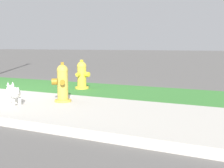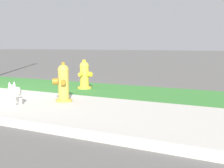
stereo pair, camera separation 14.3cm
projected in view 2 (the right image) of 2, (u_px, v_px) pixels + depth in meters
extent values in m
cube|color=#387A33|center=(31.00, 84.00, 8.59)|extent=(18.00, 2.06, 0.01)
cylinder|color=gold|center=(64.00, 101.00, 5.85)|extent=(0.31, 0.31, 0.05)
cylinder|color=gold|center=(64.00, 85.00, 5.81)|extent=(0.20, 0.20, 0.55)
sphere|color=gold|center=(63.00, 70.00, 5.78)|extent=(0.21, 0.21, 0.21)
cube|color=olive|center=(63.00, 64.00, 5.76)|extent=(0.08, 0.08, 0.06)
cylinder|color=olive|center=(63.00, 82.00, 5.66)|extent=(0.12, 0.12, 0.09)
cylinder|color=olive|center=(64.00, 80.00, 5.95)|extent=(0.12, 0.12, 0.09)
cylinder|color=olive|center=(55.00, 81.00, 5.79)|extent=(0.15, 0.16, 0.12)
cylinder|color=gold|center=(85.00, 88.00, 7.65)|extent=(0.34, 0.34, 0.05)
cylinder|color=gold|center=(84.00, 76.00, 7.61)|extent=(0.22, 0.22, 0.50)
sphere|color=gold|center=(84.00, 66.00, 7.58)|extent=(0.23, 0.23, 0.23)
cube|color=yellow|center=(84.00, 61.00, 7.57)|extent=(0.06, 0.06, 0.06)
cylinder|color=yellow|center=(88.00, 74.00, 7.74)|extent=(0.09, 0.09, 0.09)
cylinder|color=yellow|center=(81.00, 75.00, 7.48)|extent=(0.09, 0.09, 0.09)
cylinder|color=yellow|center=(90.00, 74.00, 7.52)|extent=(0.11, 0.13, 0.12)
ellipsoid|color=white|center=(15.00, 92.00, 5.56)|extent=(0.42, 0.35, 0.19)
sphere|color=white|center=(12.00, 89.00, 5.75)|extent=(0.15, 0.15, 0.15)
sphere|color=black|center=(11.00, 89.00, 5.81)|extent=(0.03, 0.03, 0.03)
cone|color=white|center=(9.00, 84.00, 5.72)|extent=(0.07, 0.07, 0.07)
cone|color=white|center=(14.00, 83.00, 5.76)|extent=(0.07, 0.07, 0.07)
cylinder|color=white|center=(11.00, 100.00, 5.65)|extent=(0.05, 0.05, 0.13)
cylinder|color=white|center=(17.00, 100.00, 5.71)|extent=(0.05, 0.05, 0.13)
cylinder|color=white|center=(15.00, 102.00, 5.45)|extent=(0.05, 0.05, 0.13)
cylinder|color=white|center=(21.00, 102.00, 5.50)|extent=(0.05, 0.05, 0.13)
cylinder|color=white|center=(19.00, 90.00, 5.38)|extent=(0.04, 0.04, 0.11)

